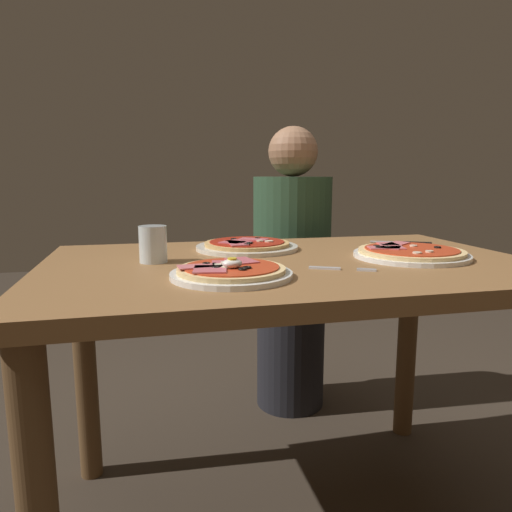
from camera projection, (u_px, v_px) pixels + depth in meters
The scene contains 8 objects.
dining_table at pixel (290, 303), 1.26m from camera, with size 1.27×0.82×0.77m.
pizza_foreground at pixel (231, 272), 1.03m from camera, with size 0.27×0.27×0.05m.
pizza_across_left at pixel (411, 253), 1.28m from camera, with size 0.31×0.31×0.03m.
pizza_across_right at pixel (247, 246), 1.41m from camera, with size 0.31×0.31×0.03m.
water_glass_near at pixel (153, 246), 1.20m from camera, with size 0.07×0.07×0.09m.
fork at pixel (337, 269), 1.11m from camera, with size 0.15×0.08×0.00m.
knife at pixel (405, 242), 1.54m from camera, with size 0.18×0.10×0.01m.
diner_person at pixel (291, 278), 1.97m from camera, with size 0.32×0.32×1.18m.
Camera 1 is at (-0.37, -1.16, 0.99)m, focal length 32.90 mm.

